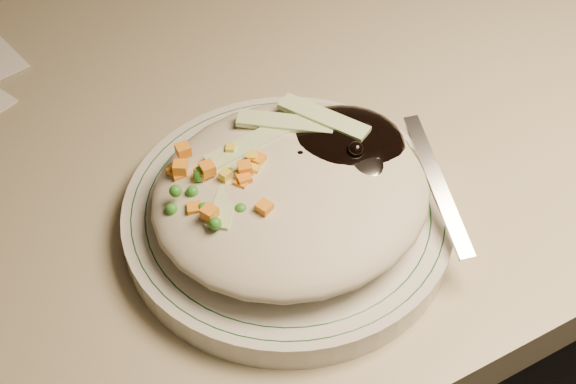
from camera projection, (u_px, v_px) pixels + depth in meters
desk at (276, 194)px, 0.86m from camera, size 1.40×0.70×0.74m
plate at (288, 217)px, 0.57m from camera, size 0.23×0.23×0.02m
plate_rim at (288, 207)px, 0.56m from camera, size 0.22×0.22×0.00m
meal at (294, 185)px, 0.54m from camera, size 0.21×0.19×0.05m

